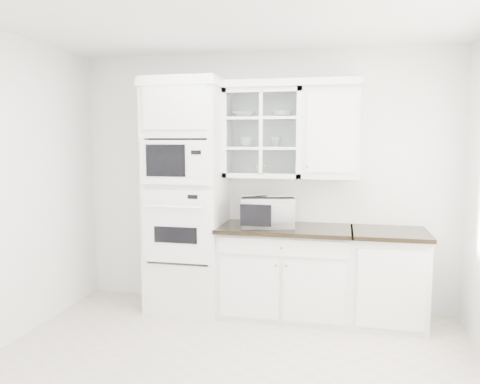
# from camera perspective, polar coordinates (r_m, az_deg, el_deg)

# --- Properties ---
(ground) EXTENTS (4.00, 3.50, 0.01)m
(ground) POSITION_cam_1_polar(r_m,az_deg,el_deg) (3.72, -2.15, -22.12)
(ground) COLOR #BDB0A1
(ground) RESTS_ON ground
(room_shell) EXTENTS (4.00, 3.50, 2.70)m
(room_shell) POSITION_cam_1_polar(r_m,az_deg,el_deg) (3.69, -0.57, 6.34)
(room_shell) COLOR white
(room_shell) RESTS_ON ground
(oven_column) EXTENTS (0.76, 0.68, 2.40)m
(oven_column) POSITION_cam_1_polar(r_m,az_deg,el_deg) (4.88, -6.53, -0.53)
(oven_column) COLOR white
(oven_column) RESTS_ON ground
(base_cabinet_run) EXTENTS (1.32, 0.67, 0.92)m
(base_cabinet_run) POSITION_cam_1_polar(r_m,az_deg,el_deg) (4.83, 5.51, -9.52)
(base_cabinet_run) COLOR white
(base_cabinet_run) RESTS_ON ground
(extra_base_cabinet) EXTENTS (0.72, 0.67, 0.92)m
(extra_base_cabinet) POSITION_cam_1_polar(r_m,az_deg,el_deg) (4.82, 17.57, -9.82)
(extra_base_cabinet) COLOR white
(extra_base_cabinet) RESTS_ON ground
(upper_cabinet_glass) EXTENTS (0.80, 0.33, 0.90)m
(upper_cabinet_glass) POSITION_cam_1_polar(r_m,az_deg,el_deg) (4.82, 2.91, 7.16)
(upper_cabinet_glass) COLOR white
(upper_cabinet_glass) RESTS_ON room_shell
(upper_cabinet_solid) EXTENTS (0.55, 0.33, 0.90)m
(upper_cabinet_solid) POSITION_cam_1_polar(r_m,az_deg,el_deg) (4.75, 11.02, 7.07)
(upper_cabinet_solid) COLOR white
(upper_cabinet_solid) RESTS_ON room_shell
(crown_molding) EXTENTS (2.14, 0.38, 0.07)m
(crown_molding) POSITION_cam_1_polar(r_m,az_deg,el_deg) (4.85, 1.63, 12.91)
(crown_molding) COLOR white
(crown_molding) RESTS_ON room_shell
(countertop_microwave) EXTENTS (0.60, 0.53, 0.30)m
(countertop_microwave) POSITION_cam_1_polar(r_m,az_deg,el_deg) (4.68, 3.34, -2.40)
(countertop_microwave) COLOR white
(countertop_microwave) RESTS_ON base_cabinet_run
(bowl_a) EXTENTS (0.28, 0.28, 0.06)m
(bowl_a) POSITION_cam_1_polar(r_m,az_deg,el_deg) (4.85, 0.47, 9.40)
(bowl_a) COLOR white
(bowl_a) RESTS_ON upper_cabinet_glass
(bowl_b) EXTENTS (0.24, 0.24, 0.06)m
(bowl_b) POSITION_cam_1_polar(r_m,az_deg,el_deg) (4.80, 5.09, 9.44)
(bowl_b) COLOR white
(bowl_b) RESTS_ON upper_cabinet_glass
(cup_a) EXTENTS (0.14, 0.14, 0.10)m
(cup_a) POSITION_cam_1_polar(r_m,az_deg,el_deg) (4.87, 0.76, 6.09)
(cup_a) COLOR white
(cup_a) RESTS_ON upper_cabinet_glass
(cup_b) EXTENTS (0.11, 0.11, 0.10)m
(cup_b) POSITION_cam_1_polar(r_m,az_deg,el_deg) (4.81, 4.42, 6.08)
(cup_b) COLOR white
(cup_b) RESTS_ON upper_cabinet_glass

